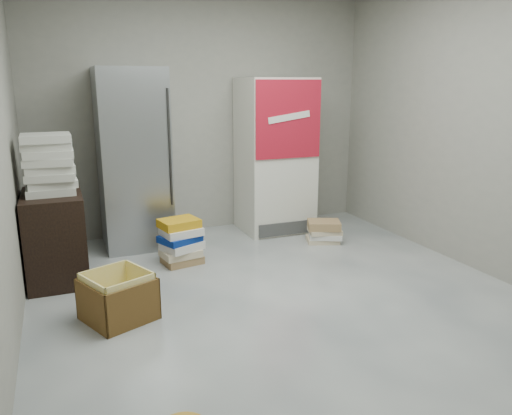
{
  "coord_description": "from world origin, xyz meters",
  "views": [
    {
      "loc": [
        -1.64,
        -3.25,
        1.75
      ],
      "look_at": [
        -0.06,
        0.7,
        0.68
      ],
      "focal_mm": 35.0,
      "sensor_mm": 36.0,
      "label": 1
    }
  ],
  "objects_px": {
    "coke_cooler": "(275,156)",
    "cardboard_box": "(118,300)",
    "steel_fridge": "(133,159)",
    "wood_shelf": "(55,237)",
    "phonebook_stack_main": "(181,242)"
  },
  "relations": [
    {
      "from": "cardboard_box",
      "to": "coke_cooler",
      "type": "bearing_deg",
      "value": 16.76
    },
    {
      "from": "coke_cooler",
      "to": "wood_shelf",
      "type": "height_order",
      "value": "coke_cooler"
    },
    {
      "from": "steel_fridge",
      "to": "coke_cooler",
      "type": "height_order",
      "value": "steel_fridge"
    },
    {
      "from": "wood_shelf",
      "to": "phonebook_stack_main",
      "type": "height_order",
      "value": "wood_shelf"
    },
    {
      "from": "steel_fridge",
      "to": "coke_cooler",
      "type": "bearing_deg",
      "value": -0.18
    },
    {
      "from": "coke_cooler",
      "to": "phonebook_stack_main",
      "type": "relative_size",
      "value": 3.89
    },
    {
      "from": "coke_cooler",
      "to": "cardboard_box",
      "type": "relative_size",
      "value": 3.0
    },
    {
      "from": "steel_fridge",
      "to": "phonebook_stack_main",
      "type": "relative_size",
      "value": 4.11
    },
    {
      "from": "wood_shelf",
      "to": "cardboard_box",
      "type": "bearing_deg",
      "value": -68.25
    },
    {
      "from": "wood_shelf",
      "to": "phonebook_stack_main",
      "type": "bearing_deg",
      "value": -1.68
    },
    {
      "from": "steel_fridge",
      "to": "phonebook_stack_main",
      "type": "height_order",
      "value": "steel_fridge"
    },
    {
      "from": "wood_shelf",
      "to": "steel_fridge",
      "type": "bearing_deg",
      "value": 41.31
    },
    {
      "from": "steel_fridge",
      "to": "wood_shelf",
      "type": "bearing_deg",
      "value": -138.69
    },
    {
      "from": "coke_cooler",
      "to": "cardboard_box",
      "type": "distance_m",
      "value": 2.82
    },
    {
      "from": "coke_cooler",
      "to": "steel_fridge",
      "type": "bearing_deg",
      "value": 179.82
    }
  ]
}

